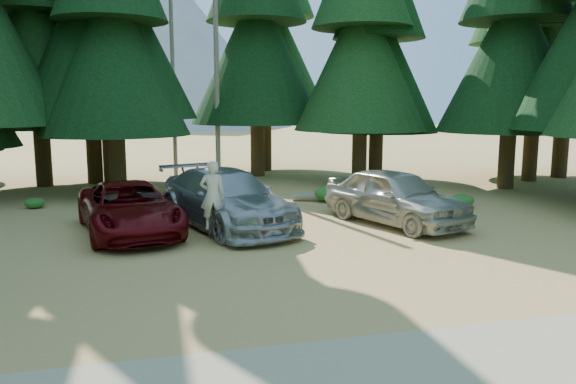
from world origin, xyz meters
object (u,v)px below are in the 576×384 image
(log_right, at_px, (360,197))
(frisbee_player, at_px, (213,195))
(log_mid, at_px, (176,203))
(red_pickup, at_px, (129,208))
(silver_minivan_center, at_px, (226,199))
(silver_minivan_right, at_px, (395,196))
(log_left, at_px, (144,202))

(log_right, bearing_deg, frisbee_player, -122.41)
(log_mid, bearing_deg, frisbee_player, -46.28)
(frisbee_player, distance_m, log_right, 8.34)
(red_pickup, relative_size, silver_minivan_center, 0.89)
(silver_minivan_center, distance_m, silver_minivan_right, 5.38)
(silver_minivan_right, height_order, log_mid, silver_minivan_right)
(log_mid, bearing_deg, log_right, 31.81)
(red_pickup, bearing_deg, log_left, 74.40)
(frisbee_player, height_order, log_mid, frisbee_player)
(frisbee_player, bearing_deg, log_left, -69.70)
(silver_minivan_center, relative_size, log_left, 1.44)
(silver_minivan_right, height_order, log_left, silver_minivan_right)
(red_pickup, relative_size, log_right, 1.04)
(silver_minivan_right, distance_m, log_mid, 8.21)
(silver_minivan_right, distance_m, log_right, 4.20)
(red_pickup, xyz_separation_m, frisbee_player, (2.26, -1.80, 0.60))
(red_pickup, height_order, log_mid, red_pickup)
(frisbee_player, bearing_deg, log_mid, -79.40)
(log_left, bearing_deg, log_mid, -31.06)
(log_right, bearing_deg, log_left, -169.09)
(log_mid, height_order, log_right, log_right)
(frisbee_player, bearing_deg, red_pickup, -34.84)
(frisbee_player, bearing_deg, silver_minivan_right, -165.44)
(silver_minivan_center, height_order, log_mid, silver_minivan_center)
(silver_minivan_center, bearing_deg, frisbee_player, -126.12)
(red_pickup, relative_size, frisbee_player, 2.90)
(frisbee_player, relative_size, log_right, 0.36)
(frisbee_player, height_order, log_right, frisbee_player)
(log_left, distance_m, log_mid, 1.24)
(red_pickup, xyz_separation_m, silver_minivan_right, (8.22, -0.64, 0.13))
(silver_minivan_center, height_order, log_right, silver_minivan_center)
(red_pickup, height_order, frisbee_player, frisbee_player)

